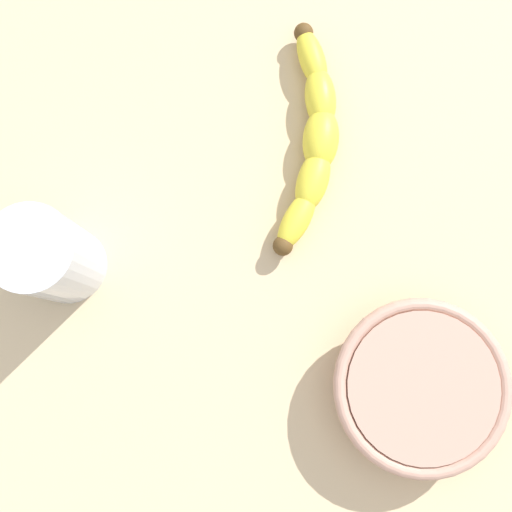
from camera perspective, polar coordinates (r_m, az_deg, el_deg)
wooden_tabletop at (r=61.04cm, az=-5.20°, el=-9.58°), size 120.00×120.00×3.00cm
banana at (r=61.16cm, az=5.17°, el=10.89°), size 21.70×11.17×3.49cm
smoothie_glass at (r=57.50cm, az=-18.31°, el=0.12°), size 7.38×7.38×11.06cm
ceramic_bowl at (r=58.10cm, az=14.52°, el=-11.19°), size 15.51×15.51×5.16cm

